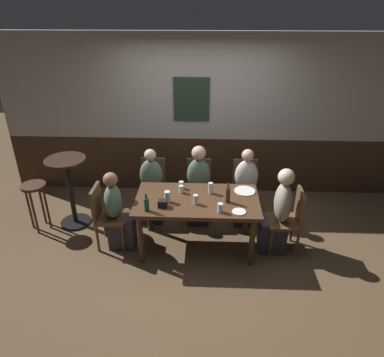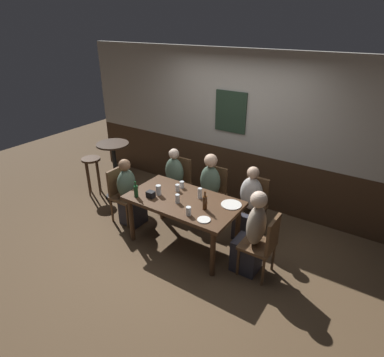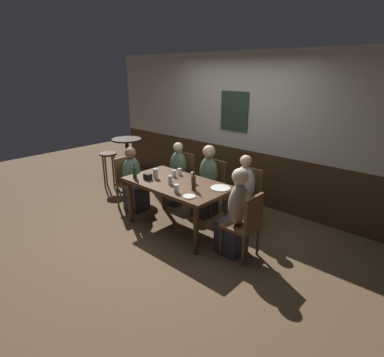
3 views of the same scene
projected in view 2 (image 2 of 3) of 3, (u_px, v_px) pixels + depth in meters
name	position (u px, v px, depth m)	size (l,w,h in m)	color
ground_plane	(184.00, 243.00, 4.85)	(12.00, 12.00, 0.00)	brown
wall_back	(239.00, 130.00, 5.51)	(6.40, 0.13, 2.60)	#3D2819
dining_table	(183.00, 205.00, 4.56)	(1.58, 0.86, 0.74)	#472D1C
chair_left_far	(179.00, 180.00, 5.61)	(0.40, 0.40, 0.88)	brown
chair_head_east	(263.00, 243.00, 4.03)	(0.40, 0.40, 0.88)	brown
chair_mid_far	(214.00, 191.00, 5.27)	(0.40, 0.40, 0.88)	brown
chair_right_far	(253.00, 203.00, 4.92)	(0.40, 0.40, 0.88)	brown
chair_head_west	(122.00, 192.00, 5.23)	(0.40, 0.40, 0.88)	brown
person_left_far	(173.00, 186.00, 5.50)	(0.34, 0.37, 1.11)	#2D2D38
person_head_east	(251.00, 238.00, 4.11)	(0.37, 0.34, 1.18)	#2D2D38
person_mid_far	(208.00, 195.00, 5.15)	(0.34, 0.37, 1.17)	#2D2D38
person_right_far	(249.00, 209.00, 4.81)	(0.34, 0.37, 1.13)	#2D2D38
person_head_west	(130.00, 197.00, 5.17)	(0.37, 0.34, 1.09)	#2D2D38
pint_glass_pale	(182.00, 185.00, 4.82)	(0.07, 0.07, 0.10)	silver
beer_glass_half	(178.00, 199.00, 4.42)	(0.06, 0.06, 0.13)	silver
pint_glass_amber	(200.00, 194.00, 4.53)	(0.06, 0.06, 0.15)	silver
tumbler_water	(188.00, 211.00, 4.14)	(0.07, 0.07, 0.12)	silver
tumbler_short	(177.00, 188.00, 4.73)	(0.06, 0.06, 0.10)	silver
beer_glass_tall	(159.00, 191.00, 4.62)	(0.07, 0.07, 0.15)	silver
beer_bottle_green	(136.00, 191.00, 4.55)	(0.06, 0.06, 0.24)	#194723
beer_bottle_brown	(205.00, 202.00, 4.24)	(0.06, 0.06, 0.26)	#42230F
plate_white_large	(231.00, 205.00, 4.38)	(0.28, 0.28, 0.01)	white
plate_white_small	(204.00, 220.00, 4.05)	(0.17, 0.17, 0.01)	white
condiment_caddy	(151.00, 194.00, 4.56)	(0.11, 0.09, 0.09)	black
side_bar_table	(115.00, 166.00, 5.85)	(0.56, 0.56, 1.05)	black
bar_stool	(92.00, 166.00, 5.98)	(0.34, 0.34, 0.72)	#422B1C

